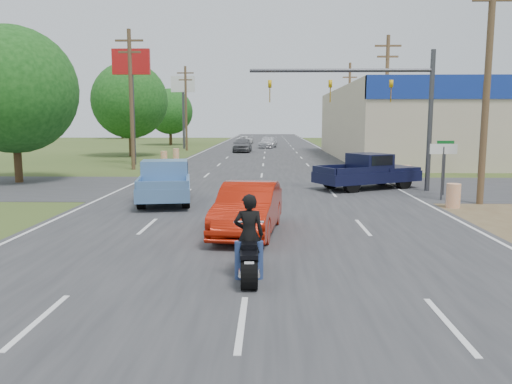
{
  "coord_description": "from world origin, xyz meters",
  "views": [
    {
      "loc": [
        0.47,
        -8.3,
        3.51
      ],
      "look_at": [
        0.06,
        7.27,
        1.3
      ],
      "focal_mm": 35.0,
      "sensor_mm": 36.0,
      "label": 1
    }
  ],
  "objects_px": {
    "distant_car_grey": "(242,145)",
    "blue_pickup": "(165,181)",
    "red_convertible": "(248,209)",
    "distant_car_silver": "(268,142)",
    "motorcycle": "(249,257)",
    "navy_pickup": "(370,171)",
    "rider": "(249,239)",
    "distant_car_white": "(245,140)"
  },
  "relations": [
    {
      "from": "distant_car_grey",
      "to": "blue_pickup",
      "type": "bearing_deg",
      "value": -90.52
    },
    {
      "from": "distant_car_silver",
      "to": "distant_car_white",
      "type": "relative_size",
      "value": 1.13
    },
    {
      "from": "rider",
      "to": "blue_pickup",
      "type": "height_order",
      "value": "rider"
    },
    {
      "from": "rider",
      "to": "distant_car_silver",
      "type": "bearing_deg",
      "value": -92.95
    },
    {
      "from": "motorcycle",
      "to": "distant_car_silver",
      "type": "xyz_separation_m",
      "value": [
        0.31,
        56.2,
        0.2
      ]
    },
    {
      "from": "rider",
      "to": "navy_pickup",
      "type": "xyz_separation_m",
      "value": [
        5.71,
        15.35,
        0.01
      ]
    },
    {
      "from": "red_convertible",
      "to": "distant_car_grey",
      "type": "relative_size",
      "value": 0.98
    },
    {
      "from": "motorcycle",
      "to": "distant_car_white",
      "type": "bearing_deg",
      "value": 90.2
    },
    {
      "from": "motorcycle",
      "to": "navy_pickup",
      "type": "distance_m",
      "value": 16.44
    },
    {
      "from": "distant_car_silver",
      "to": "rider",
      "type": "bearing_deg",
      "value": -81.55
    },
    {
      "from": "blue_pickup",
      "to": "navy_pickup",
      "type": "height_order",
      "value": "navy_pickup"
    },
    {
      "from": "distant_car_grey",
      "to": "red_convertible",
      "type": "bearing_deg",
      "value": -84.81
    },
    {
      "from": "blue_pickup",
      "to": "navy_pickup",
      "type": "bearing_deg",
      "value": 15.51
    },
    {
      "from": "red_convertible",
      "to": "motorcycle",
      "type": "distance_m",
      "value": 4.68
    },
    {
      "from": "red_convertible",
      "to": "distant_car_silver",
      "type": "height_order",
      "value": "red_convertible"
    },
    {
      "from": "navy_pickup",
      "to": "distant_car_white",
      "type": "height_order",
      "value": "navy_pickup"
    },
    {
      "from": "motorcycle",
      "to": "navy_pickup",
      "type": "bearing_deg",
      "value": 67.05
    },
    {
      "from": "blue_pickup",
      "to": "distant_car_grey",
      "type": "distance_m",
      "value": 35.65
    },
    {
      "from": "red_convertible",
      "to": "motorcycle",
      "type": "bearing_deg",
      "value": -80.73
    },
    {
      "from": "distant_car_white",
      "to": "blue_pickup",
      "type": "bearing_deg",
      "value": 98.87
    },
    {
      "from": "blue_pickup",
      "to": "navy_pickup",
      "type": "relative_size",
      "value": 0.98
    },
    {
      "from": "red_convertible",
      "to": "rider",
      "type": "distance_m",
      "value": 4.61
    },
    {
      "from": "rider",
      "to": "blue_pickup",
      "type": "xyz_separation_m",
      "value": [
        -4.11,
        10.82,
        0.0
      ]
    },
    {
      "from": "red_convertible",
      "to": "distant_car_silver",
      "type": "relative_size",
      "value": 0.96
    },
    {
      "from": "rider",
      "to": "distant_car_grey",
      "type": "bearing_deg",
      "value": -89.42
    },
    {
      "from": "red_convertible",
      "to": "blue_pickup",
      "type": "distance_m",
      "value": 7.34
    },
    {
      "from": "distant_car_grey",
      "to": "distant_car_silver",
      "type": "relative_size",
      "value": 0.98
    },
    {
      "from": "motorcycle",
      "to": "blue_pickup",
      "type": "xyz_separation_m",
      "value": [
        -4.11,
        10.88,
        0.4
      ]
    },
    {
      "from": "rider",
      "to": "distant_car_silver",
      "type": "relative_size",
      "value": 0.37
    },
    {
      "from": "motorcycle",
      "to": "navy_pickup",
      "type": "height_order",
      "value": "navy_pickup"
    },
    {
      "from": "rider",
      "to": "blue_pickup",
      "type": "bearing_deg",
      "value": -71.83
    },
    {
      "from": "navy_pickup",
      "to": "motorcycle",
      "type": "bearing_deg",
      "value": -48.17
    },
    {
      "from": "motorcycle",
      "to": "blue_pickup",
      "type": "distance_m",
      "value": 11.64
    },
    {
      "from": "rider",
      "to": "navy_pickup",
      "type": "height_order",
      "value": "navy_pickup"
    },
    {
      "from": "distant_car_white",
      "to": "motorcycle",
      "type": "bearing_deg",
      "value": 102.53
    },
    {
      "from": "red_convertible",
      "to": "distant_car_white",
      "type": "xyz_separation_m",
      "value": [
        -3.1,
        62.08,
        -0.18
      ]
    },
    {
      "from": "rider",
      "to": "navy_pickup",
      "type": "relative_size",
      "value": 0.31
    },
    {
      "from": "distant_car_grey",
      "to": "distant_car_silver",
      "type": "bearing_deg",
      "value": 75.13
    },
    {
      "from": "navy_pickup",
      "to": "distant_car_grey",
      "type": "relative_size",
      "value": 1.21
    },
    {
      "from": "red_convertible",
      "to": "motorcycle",
      "type": "height_order",
      "value": "red_convertible"
    },
    {
      "from": "rider",
      "to": "distant_car_white",
      "type": "relative_size",
      "value": 0.42
    },
    {
      "from": "navy_pickup",
      "to": "distant_car_silver",
      "type": "distance_m",
      "value": 41.14
    }
  ]
}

